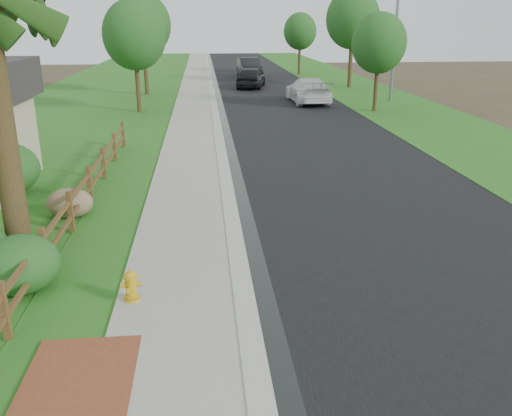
{
  "coord_description": "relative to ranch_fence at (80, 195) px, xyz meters",
  "views": [
    {
      "loc": [
        -0.26,
        -7.73,
        5.07
      ],
      "look_at": [
        0.84,
        3.55,
        1.11
      ],
      "focal_mm": 38.0,
      "sensor_mm": 36.0,
      "label": 1
    }
  ],
  "objects": [
    {
      "name": "verge_far",
      "position": [
        15.1,
        28.6,
        -0.6
      ],
      "size": [
        6.0,
        90.0,
        0.04
      ],
      "primitive_type": "cube",
      "color": "#225B1A",
      "rests_on": "ground"
    },
    {
      "name": "sidewalk",
      "position": [
        2.7,
        28.6,
        -0.57
      ],
      "size": [
        2.2,
        90.0,
        0.1
      ],
      "primitive_type": "cube",
      "color": "gray",
      "rests_on": "ground"
    },
    {
      "name": "ranch_fence",
      "position": [
        0.0,
        0.0,
        0.0
      ],
      "size": [
        0.12,
        16.92,
        1.1
      ],
      "color": "#4F361A",
      "rests_on": "ground"
    },
    {
      "name": "grass_strip",
      "position": [
        0.8,
        28.6,
        -0.59
      ],
      "size": [
        1.6,
        90.0,
        0.06
      ],
      "primitive_type": "cube",
      "color": "#225B1A",
      "rests_on": "ground"
    },
    {
      "name": "white_suv",
      "position": [
        10.02,
        20.31,
        0.18
      ],
      "size": [
        2.36,
        5.44,
        1.56
      ],
      "primitive_type": "imported",
      "rotation": [
        0.0,
        0.0,
        3.17
      ],
      "color": "white",
      "rests_on": "road"
    },
    {
      "name": "tree_near_right",
      "position": [
        13.2,
        16.53,
        3.18
      ],
      "size": [
        3.05,
        3.05,
        5.49
      ],
      "color": "#372916",
      "rests_on": "ground"
    },
    {
      "name": "dark_car_far",
      "position": [
        7.66,
        36.9,
        0.25
      ],
      "size": [
        2.1,
        5.24,
        1.69
      ],
      "primitive_type": "imported",
      "rotation": [
        0.0,
        0.0,
        0.06
      ],
      "color": "black",
      "rests_on": "road"
    },
    {
      "name": "ground",
      "position": [
        3.6,
        -6.4,
        -0.62
      ],
      "size": [
        120.0,
        120.0,
        0.0
      ],
      "primitive_type": "plane",
      "color": "#3C3520"
    },
    {
      "name": "road",
      "position": [
        8.2,
        28.6,
        -0.61
      ],
      "size": [
        8.0,
        90.0,
        0.02
      ],
      "primitive_type": "cube",
      "color": "black",
      "rests_on": "ground"
    },
    {
      "name": "shrub_a",
      "position": [
        -0.3,
        -4.19,
        -0.05
      ],
      "size": [
        1.83,
        1.83,
        1.14
      ],
      "primitive_type": "ellipsoid",
      "rotation": [
        0.0,
        0.0,
        -0.24
      ],
      "color": "#1E4C1B",
      "rests_on": "ground"
    },
    {
      "name": "streetlight",
      "position": [
        15.34,
        20.5,
        4.7
      ],
      "size": [
        2.15,
        0.65,
        9.38
      ],
      "color": "gray",
      "rests_on": "ground"
    },
    {
      "name": "dark_car_mid",
      "position": [
        7.11,
        28.69,
        0.21
      ],
      "size": [
        2.87,
        5.01,
        1.61
      ],
      "primitive_type": "imported",
      "rotation": [
        0.0,
        0.0,
        2.92
      ],
      "color": "black",
      "rests_on": "road"
    },
    {
      "name": "curb",
      "position": [
        4.0,
        28.6,
        -0.56
      ],
      "size": [
        0.4,
        90.0,
        0.12
      ],
      "primitive_type": "cube",
      "color": "#9A978C",
      "rests_on": "ground"
    },
    {
      "name": "tree_mid_right",
      "position": [
        14.73,
        27.95,
        4.44
      ],
      "size": [
        4.02,
        4.02,
        7.29
      ],
      "color": "#372916",
      "rests_on": "ground"
    },
    {
      "name": "tree_far_right",
      "position": [
        12.6,
        38.52,
        3.36
      ],
      "size": [
        3.08,
        3.08,
        5.69
      ],
      "color": "#372916",
      "rests_on": "ground"
    },
    {
      "name": "boulder",
      "position": [
        -0.3,
        0.01,
        -0.21
      ],
      "size": [
        1.32,
        1.05,
        0.82
      ],
      "primitive_type": "ellipsoid",
      "rotation": [
        0.0,
        0.0,
        -0.11
      ],
      "color": "brown",
      "rests_on": "ground"
    },
    {
      "name": "tree_near_left",
      "position": [
        -0.3,
        17.54,
        3.63
      ],
      "size": [
        3.49,
        3.49,
        6.18
      ],
      "color": "#372916",
      "rests_on": "ground"
    },
    {
      "name": "fire_hydrant",
      "position": [
        1.9,
        -4.96,
        -0.23
      ],
      "size": [
        0.41,
        0.33,
        0.63
      ],
      "color": "#BF9716",
      "rests_on": "sidewalk"
    },
    {
      "name": "brick_patch",
      "position": [
        1.4,
        -7.4,
        -0.56
      ],
      "size": [
        1.6,
        2.4,
        0.11
      ],
      "primitive_type": "cube",
      "color": "brown",
      "rests_on": "ground"
    },
    {
      "name": "lawn_near",
      "position": [
        -4.4,
        28.6,
        -0.6
      ],
      "size": [
        9.0,
        90.0,
        0.04
      ],
      "primitive_type": "cube",
      "color": "#225B1A",
      "rests_on": "ground"
    },
    {
      "name": "wet_gutter",
      "position": [
        4.35,
        28.6,
        -0.6
      ],
      "size": [
        0.5,
        90.0,
        0.0
      ],
      "primitive_type": "cube",
      "color": "black",
      "rests_on": "road"
    },
    {
      "name": "tree_mid_left",
      "position": [
        -0.57,
        25.25,
        4.08
      ],
      "size": [
        3.81,
        3.81,
        6.81
      ],
      "color": "#372916",
      "rests_on": "ground"
    }
  ]
}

